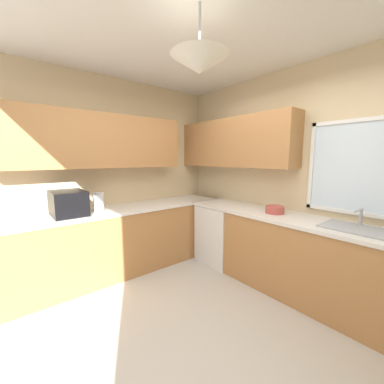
% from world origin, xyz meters
% --- Properties ---
extents(ground_plane, '(8.61, 8.61, 0.00)m').
position_xyz_m(ground_plane, '(0.00, 0.00, 0.00)').
color(ground_plane, '#B7B2A8').
extents(room_shell, '(4.03, 3.45, 2.76)m').
position_xyz_m(room_shell, '(-0.37, 0.47, 1.79)').
color(room_shell, beige).
rests_on(room_shell, ground_plane).
extents(counter_run_left, '(0.65, 3.06, 0.91)m').
position_xyz_m(counter_run_left, '(-1.65, 0.00, 0.45)').
color(counter_run_left, '#AD7542').
rests_on(counter_run_left, ground_plane).
extents(counter_run_back, '(3.12, 0.65, 0.91)m').
position_xyz_m(counter_run_back, '(0.21, 1.36, 0.45)').
color(counter_run_back, '#AD7542').
rests_on(counter_run_back, ground_plane).
extents(dishwasher, '(0.60, 0.60, 0.86)m').
position_xyz_m(dishwasher, '(-0.99, 1.33, 0.43)').
color(dishwasher, white).
rests_on(dishwasher, ground_plane).
extents(microwave, '(0.48, 0.36, 0.29)m').
position_xyz_m(microwave, '(-1.65, -0.63, 1.05)').
color(microwave, black).
rests_on(microwave, counter_run_left).
extents(kettle, '(0.13, 0.13, 0.24)m').
position_xyz_m(kettle, '(-1.63, -0.28, 1.03)').
color(kettle, '#B7B7BC').
rests_on(kettle, counter_run_left).
extents(sink_assembly, '(0.55, 0.40, 0.19)m').
position_xyz_m(sink_assembly, '(0.71, 1.36, 0.92)').
color(sink_assembly, '#9EA0A5').
rests_on(sink_assembly, counter_run_back).
extents(bowl, '(0.22, 0.22, 0.09)m').
position_xyz_m(bowl, '(-0.14, 1.36, 0.95)').
color(bowl, '#B74C42').
rests_on(bowl, counter_run_back).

